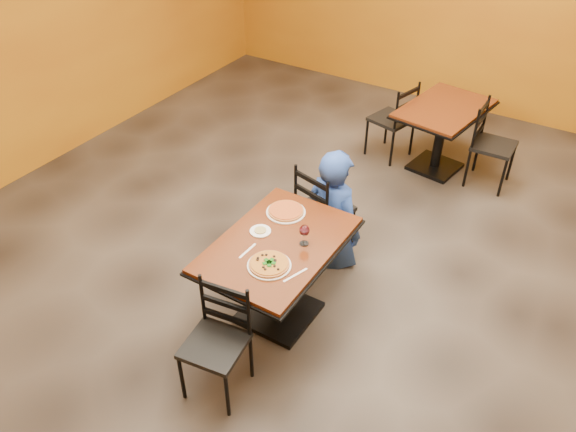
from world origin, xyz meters
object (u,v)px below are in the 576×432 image
Objects in this scene: diner at (334,206)px; wine_glass at (304,234)px; chair_second_left at (391,119)px; pizza_main at (269,264)px; chair_main_far at (325,209)px; chair_second_right at (494,146)px; plate_far at (286,212)px; pizza_far at (286,211)px; plate_main at (269,266)px; side_plate at (260,231)px; table_main at (278,262)px; chair_main_near at (215,346)px; table_second at (442,124)px.

wine_glass is (0.16, -0.79, 0.29)m from diner.
chair_second_left is 3.16× the size of pizza_main.
chair_second_right is (0.96, 1.89, 0.00)m from chair_main_far.
chair_second_left is 2.49m from plate_far.
diner is 0.85m from wine_glass.
pizza_far is at bearing 156.76° from chair_second_right.
diner is (0.30, -1.93, 0.10)m from chair_second_left.
diner is at bearing 93.85° from plate_main.
table_main is at bearing -11.93° from side_plate.
chair_main_far is at bearing 85.50° from plate_far.
chair_main_near is 3.06× the size of pizza_far.
chair_second_left is (-0.30, 3.62, 0.02)m from chair_main_near.
pizza_main is (0.00, 0.00, 0.02)m from plate_main.
side_plate is (-0.04, -0.30, 0.00)m from plate_far.
table_main is at bearing 83.06° from chair_main_near.
diner reaches higher than chair_main_far.
pizza_far is (0.00, 0.00, 0.02)m from plate_far.
plate_main is at bearing -46.96° from side_plate.
chair_second_right is 2.97m from side_plate.
chair_main_far is 1.22m from plate_main.
chair_second_left is at bearing 93.39° from pizza_far.
chair_main_far is 0.66m from pizza_far.
chair_main_far is 1.90m from chair_second_left.
chair_main_far reaches higher than plate_main.
diner is at bearing 73.62° from plate_far.
chair_second_left is at bearing 97.06° from pizza_main.
table_second is 1.95m from diner.
wine_glass is at bearing 122.55° from chair_main_far.
wine_glass is (0.17, 0.09, 0.28)m from table_main.
chair_main_near reaches higher than table_second.
diner is at bearing 101.38° from wine_glass.
pizza_main is at bearing -68.52° from plate_far.
table_second is at bearing 80.13° from plate_far.
chair_second_left is 0.99× the size of chair_second_right.
side_plate is at bearing -96.73° from pizza_far.
chair_second_right reaches higher than table_second.
plate_main is 0.36m from wine_glass.
pizza_main is (0.19, -1.16, 0.32)m from chair_main_far.
wine_glass is (0.27, -0.83, 0.39)m from chair_main_far.
side_plate is (-0.27, 0.29, -0.02)m from pizza_main.
pizza_far is at bearing 17.87° from chair_second_left.
pizza_far is (-0.23, 0.59, 0.00)m from pizza_main.
chair_main_far is (-0.11, 1.73, 0.02)m from chair_main_near.
plate_main is at bearing -70.24° from table_main.
pizza_main is 0.36m from wine_glass.
wine_glass is (0.35, 0.05, 0.08)m from side_plate.
table_second is at bearing 80.47° from side_plate.
plate_far is at bearing 156.76° from chair_second_right.
side_plate is at bearing 94.83° from chair_main_near.
diner reaches higher than chair_second_left.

